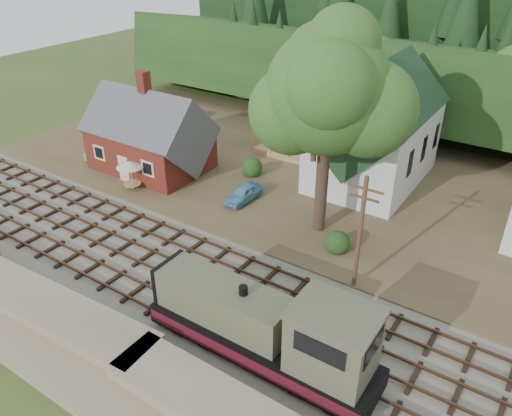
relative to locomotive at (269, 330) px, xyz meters
The scene contains 16 objects.
ground 6.85m from the locomotive, 152.38° to the left, with size 140.00×140.00×0.00m, color #384C1E.
embankment 8.25m from the locomotive, 136.22° to the right, with size 64.00×5.00×1.60m, color #7F7259.
railroad_bed 6.82m from the locomotive, 152.38° to the left, with size 64.00×11.00×0.16m, color #726B5B.
village_flat 21.87m from the locomotive, 105.28° to the left, with size 64.00×26.00×0.30m, color brown.
hillside 45.42m from the locomotive, 97.27° to the left, with size 70.00×28.00×8.00m, color #1E3F19.
ridge 61.31m from the locomotive, 95.37° to the left, with size 80.00×20.00×12.00m, color black.
depot 25.87m from the locomotive, 147.21° to the left, with size 10.80×7.41×9.00m.
church 23.18m from the locomotive, 99.36° to the left, with size 8.40×15.17×13.00m.
timber_frame 27.64m from the locomotive, 115.15° to the left, with size 8.20×6.20×6.99m.
lattice_tower 34.06m from the locomotive, 110.74° to the left, with size 3.20×3.20×12.12m.
big_tree 15.74m from the locomotive, 105.26° to the left, with size 10.90×8.40×14.70m.
telegraph_pole_near 8.54m from the locomotive, 81.25° to the left, with size 2.20×0.28×8.00m.
locomotive is the anchor object (origin of this frame).
car_blue 17.33m from the locomotive, 129.23° to the left, with size 1.55×3.86×1.31m, color #5EA9CA.
car_green 28.94m from the locomotive, 155.11° to the left, with size 1.36×3.91×1.29m, color #89B07A.
patio_set 22.38m from the locomotive, 153.96° to the left, with size 2.33×2.33×2.59m.
Camera 1 is at (15.71, -19.18, 20.45)m, focal length 35.00 mm.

